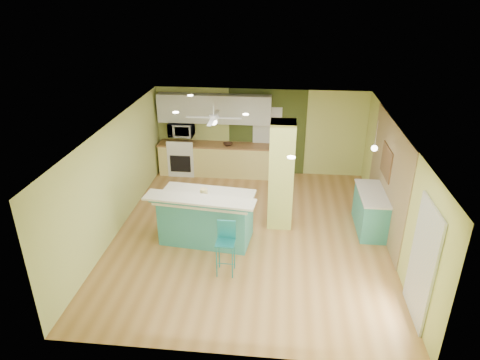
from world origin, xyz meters
name	(u,v)px	position (x,y,z in m)	size (l,w,h in m)	color
floor	(250,234)	(0.00, 0.00, -0.01)	(6.00, 7.00, 0.01)	#A46F39
ceiling	(251,128)	(0.00, 0.00, 2.50)	(6.00, 7.00, 0.01)	white
wall_back	(260,132)	(0.00, 3.50, 1.25)	(6.00, 0.01, 2.50)	#C5CE6E
wall_front	(231,290)	(0.00, -3.50, 1.25)	(6.00, 0.01, 2.50)	#C5CE6E
wall_left	(115,178)	(-3.00, 0.00, 1.25)	(0.01, 7.00, 2.50)	#C5CE6E
wall_right	(394,190)	(3.00, 0.00, 1.25)	(0.01, 7.00, 2.50)	#C5CE6E
wood_panel	(388,178)	(2.99, 0.60, 1.25)	(0.02, 3.40, 2.50)	olive
olive_accent	(267,132)	(0.20, 3.49, 1.25)	(2.20, 0.02, 2.50)	#3D491D
interior_door	(267,141)	(0.20, 3.46, 1.00)	(0.82, 0.05, 2.00)	silver
french_door	(422,263)	(2.97, -2.30, 1.05)	(0.04, 1.08, 2.10)	silver
column	(281,175)	(0.65, 0.50, 1.25)	(0.55, 0.55, 2.50)	#B7BF58
kitchen_run	(215,159)	(-1.30, 3.20, 0.47)	(3.25, 0.63, 0.94)	#E5D077
stove	(183,158)	(-2.25, 3.19, 0.46)	(0.76, 0.66, 1.08)	white
upper_cabinets	(214,109)	(-1.30, 3.32, 1.95)	(3.20, 0.34, 0.80)	silver
microwave	(181,129)	(-2.25, 3.20, 1.35)	(0.70, 0.48, 0.39)	white
ceiling_fan	(214,118)	(-1.10, 2.00, 2.08)	(1.41, 1.41, 0.61)	silver
pendant_lamp	(374,148)	(2.65, 0.75, 1.88)	(0.14, 0.14, 0.69)	silver
wall_decor	(387,162)	(2.96, 0.80, 1.55)	(0.03, 0.90, 0.70)	brown
peninsula	(206,217)	(-0.93, -0.33, 0.56)	(2.32, 1.43, 1.22)	teal
bar_stool	(226,239)	(-0.35, -1.42, 0.73)	(0.37, 0.37, 1.09)	teal
side_counter	(370,211)	(2.70, 0.50, 0.46)	(0.61, 1.44, 0.92)	teal
fruit_bowl	(228,144)	(-0.90, 3.14, 0.97)	(0.27, 0.27, 0.07)	#352015
canister	(204,193)	(-0.96, -0.35, 1.15)	(0.16, 0.16, 0.19)	yellow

